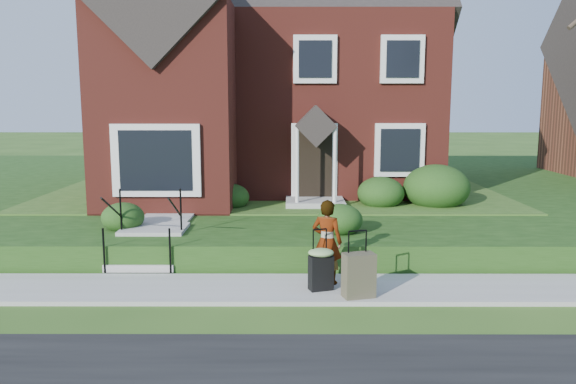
{
  "coord_description": "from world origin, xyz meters",
  "views": [
    {
      "loc": [
        0.49,
        -9.84,
        3.36
      ],
      "look_at": [
        0.47,
        2.0,
        1.52
      ],
      "focal_mm": 35.0,
      "sensor_mm": 36.0,
      "label": 1
    }
  ],
  "objects_px": {
    "front_steps": "(150,241)",
    "suitcase_olive": "(359,275)",
    "woman": "(327,242)",
    "suitcase_black": "(321,266)"
  },
  "relations": [
    {
      "from": "front_steps",
      "to": "woman",
      "type": "relative_size",
      "value": 1.29
    },
    {
      "from": "suitcase_olive",
      "to": "suitcase_black",
      "type": "bearing_deg",
      "value": 133.61
    },
    {
      "from": "woman",
      "to": "suitcase_black",
      "type": "height_order",
      "value": "woman"
    },
    {
      "from": "front_steps",
      "to": "suitcase_olive",
      "type": "distance_m",
      "value": 4.82
    },
    {
      "from": "woman",
      "to": "suitcase_black",
      "type": "bearing_deg",
      "value": 92.97
    },
    {
      "from": "suitcase_olive",
      "to": "woman",
      "type": "bearing_deg",
      "value": 107.57
    },
    {
      "from": "woman",
      "to": "suitcase_olive",
      "type": "xyz_separation_m",
      "value": [
        0.5,
        -0.77,
        -0.4
      ]
    },
    {
      "from": "suitcase_black",
      "to": "suitcase_olive",
      "type": "xyz_separation_m",
      "value": [
        0.63,
        -0.38,
        -0.04
      ]
    },
    {
      "from": "front_steps",
      "to": "suitcase_black",
      "type": "relative_size",
      "value": 1.82
    },
    {
      "from": "woman",
      "to": "suitcase_olive",
      "type": "height_order",
      "value": "woman"
    }
  ]
}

